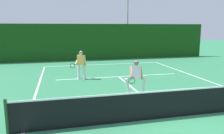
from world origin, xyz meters
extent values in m
plane|color=#307D50|center=(0.00, 0.00, 0.00)|extent=(80.00, 80.00, 0.00)
cube|color=white|center=(0.00, 11.29, 0.00)|extent=(9.40, 0.10, 0.01)
cube|color=white|center=(-4.70, 0.00, 0.00)|extent=(0.10, 22.58, 0.01)
cube|color=white|center=(0.00, 6.55, 0.00)|extent=(7.66, 0.10, 0.01)
cube|color=white|center=(0.00, 3.20, 0.00)|extent=(0.10, 6.40, 0.01)
cylinder|color=#1E4723|center=(-5.11, 0.00, 0.53)|extent=(0.09, 0.09, 1.06)
cube|color=black|center=(0.00, 0.00, 0.47)|extent=(10.12, 0.02, 0.94)
cube|color=white|center=(0.00, 0.00, 0.96)|extent=(10.12, 0.03, 0.05)
cylinder|color=silver|center=(0.06, 2.55, 0.40)|extent=(0.28, 0.18, 0.82)
cylinder|color=silver|center=(-0.64, 2.67, 0.40)|extent=(0.34, 0.19, 0.82)
ellipsoid|color=white|center=(0.06, 2.55, 0.04)|extent=(0.27, 0.15, 0.09)
ellipsoid|color=white|center=(-0.64, 2.67, 0.04)|extent=(0.27, 0.15, 0.09)
cube|color=silver|center=(-0.29, 2.61, 1.09)|extent=(0.46, 0.39, 0.60)
cylinder|color=#9E704C|center=(-0.06, 2.58, 1.06)|extent=(0.20, 0.12, 0.62)
cylinder|color=#9E704C|center=(-0.52, 2.65, 1.06)|extent=(0.17, 0.49, 0.52)
sphere|color=#9E704C|center=(-0.29, 2.61, 1.49)|extent=(0.22, 0.22, 0.22)
cylinder|color=#19478C|center=(-0.29, 2.61, 1.53)|extent=(0.27, 0.27, 0.04)
cylinder|color=black|center=(-0.61, 2.41, 0.84)|extent=(0.07, 0.26, 0.03)
torus|color=black|center=(-0.66, 2.08, 0.84)|extent=(0.29, 0.07, 0.29)
cylinder|color=silver|center=(-2.16, 6.43, 0.42)|extent=(0.20, 0.20, 0.84)
cylinder|color=silver|center=(-2.46, 6.59, 0.42)|extent=(0.20, 0.20, 0.84)
ellipsoid|color=white|center=(-2.16, 6.43, 0.04)|extent=(0.28, 0.22, 0.09)
ellipsoid|color=white|center=(-2.46, 6.59, 0.04)|extent=(0.28, 0.22, 0.09)
cube|color=#E5B24C|center=(-2.31, 6.51, 1.14)|extent=(0.49, 0.41, 0.59)
cylinder|color=beige|center=(-2.10, 6.39, 1.11)|extent=(0.23, 0.18, 0.65)
cylinder|color=beige|center=(-2.52, 6.62, 1.11)|extent=(0.35, 0.54, 0.49)
sphere|color=beige|center=(-2.31, 6.51, 1.56)|extent=(0.23, 0.23, 0.23)
cylinder|color=#19478C|center=(-2.31, 6.51, 1.60)|extent=(0.33, 0.33, 0.04)
cylinder|color=black|center=(-2.68, 6.42, 0.88)|extent=(0.15, 0.25, 0.03)
torus|color=black|center=(-2.84, 6.12, 0.88)|extent=(0.27, 0.16, 0.29)
sphere|color=#D1E033|center=(1.72, 6.22, 0.03)|extent=(0.07, 0.07, 0.07)
sphere|color=#D1E033|center=(-0.78, 8.65, 0.03)|extent=(0.07, 0.07, 0.07)
cube|color=#154111|center=(0.00, 14.16, 1.68)|extent=(21.98, 0.12, 3.35)
cylinder|color=#9EA39E|center=(3.58, 16.16, 3.44)|extent=(0.18, 0.18, 6.88)
camera|label=1|loc=(-3.59, -6.47, 3.05)|focal=35.55mm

